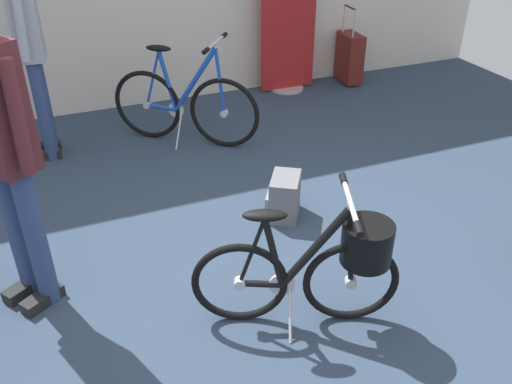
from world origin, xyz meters
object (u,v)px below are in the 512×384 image
at_px(visitor_browsing, 28,38).
at_px(handbag_on_floor, 284,197).
at_px(folding_bike_foreground, 321,264).
at_px(visitor_near_wall, 0,139).
at_px(floor_banner_stand, 289,13).
at_px(display_bike_left, 185,104).
at_px(rolling_suitcase, 349,57).

bearing_deg(visitor_browsing, handbag_on_floor, -48.17).
bearing_deg(folding_bike_foreground, visitor_browsing, 114.41).
bearing_deg(visitor_browsing, visitor_near_wall, -96.48).
bearing_deg(folding_bike_foreground, floor_banner_stand, 67.73).
xyz_separation_m(display_bike_left, rolling_suitcase, (2.09, 0.78, -0.07)).
bearing_deg(visitor_browsing, folding_bike_foreground, -65.59).
bearing_deg(display_bike_left, folding_bike_foreground, -88.87).
bearing_deg(folding_bike_foreground, display_bike_left, 91.13).
xyz_separation_m(folding_bike_foreground, display_bike_left, (-0.05, 2.38, -0.02)).
relative_size(floor_banner_stand, visitor_near_wall, 1.05).
bearing_deg(folding_bike_foreground, rolling_suitcase, 57.17).
relative_size(floor_banner_stand, handbag_on_floor, 5.28).
height_order(floor_banner_stand, rolling_suitcase, floor_banner_stand).
relative_size(folding_bike_foreground, display_bike_left, 0.95).
bearing_deg(folding_bike_foreground, visitor_near_wall, 150.68).
height_order(display_bike_left, visitor_browsing, visitor_browsing).
relative_size(folding_bike_foreground, rolling_suitcase, 1.23).
distance_m(floor_banner_stand, visitor_near_wall, 3.65).
relative_size(floor_banner_stand, folding_bike_foreground, 1.76).
xyz_separation_m(folding_bike_foreground, visitor_browsing, (-1.17, 2.58, 0.61)).
relative_size(floor_banner_stand, visitor_browsing, 1.06).
distance_m(visitor_near_wall, rolling_suitcase, 4.23).
bearing_deg(rolling_suitcase, floor_banner_stand, 175.43).
relative_size(visitor_near_wall, visitor_browsing, 1.00).
distance_m(floor_banner_stand, rolling_suitcase, 0.90).
distance_m(folding_bike_foreground, display_bike_left, 2.38).
relative_size(visitor_near_wall, rolling_suitcase, 2.06).
bearing_deg(display_bike_left, visitor_browsing, 169.90).
bearing_deg(rolling_suitcase, visitor_browsing, -169.70).
xyz_separation_m(display_bike_left, visitor_browsing, (-1.12, 0.20, 0.63)).
xyz_separation_m(visitor_near_wall, rolling_suitcase, (3.42, 2.39, -0.70)).
bearing_deg(display_bike_left, handbag_on_floor, -77.80).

